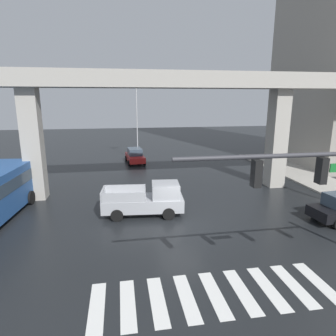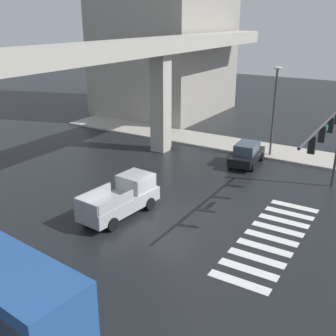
# 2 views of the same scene
# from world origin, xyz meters

# --- Properties ---
(ground_plane) EXTENTS (120.00, 120.00, 0.00)m
(ground_plane) POSITION_xyz_m (0.00, 0.00, 0.00)
(ground_plane) COLOR black
(crosswalk_stripes) EXTENTS (9.35, 2.80, 0.01)m
(crosswalk_stripes) POSITION_xyz_m (-0.00, -6.09, 0.01)
(crosswalk_stripes) COLOR silver
(crosswalk_stripes) RESTS_ON ground
(elevated_overpass) EXTENTS (56.45, 2.56, 9.27)m
(elevated_overpass) POSITION_xyz_m (0.00, 6.76, 8.04)
(elevated_overpass) COLOR #ADA89E
(elevated_overpass) RESTS_ON ground
(sidewalk_east) EXTENTS (4.00, 36.00, 0.15)m
(sidewalk_east) POSITION_xyz_m (14.04, 2.00, 0.07)
(sidewalk_east) COLOR #ADA89E
(sidewalk_east) RESTS_ON ground
(pickup_truck) EXTENTS (5.25, 2.42, 2.08)m
(pickup_truck) POSITION_xyz_m (-1.74, 2.19, 0.99)
(pickup_truck) COLOR #A8AAAF
(pickup_truck) RESTS_ON ground
(sedan_black) EXTENTS (4.44, 2.24, 1.72)m
(sedan_black) POSITION_xyz_m (10.01, -0.80, 0.85)
(sedan_black) COLOR black
(sedan_black) RESTS_ON ground
(traffic_signal_mast) EXTENTS (10.89, 0.32, 6.20)m
(traffic_signal_mast) POSITION_xyz_m (5.23, -7.38, 4.68)
(traffic_signal_mast) COLOR #38383D
(traffic_signal_mast) RESTS_ON ground
(street_lamp_near_corner) EXTENTS (0.44, 0.70, 7.24)m
(street_lamp_near_corner) POSITION_xyz_m (12.84, -1.75, 4.56)
(street_lamp_near_corner) COLOR #38383D
(street_lamp_near_corner) RESTS_ON ground
(fire_hydrant) EXTENTS (0.24, 0.24, 0.85)m
(fire_hydrant) POSITION_xyz_m (12.44, -1.10, 0.43)
(fire_hydrant) COLOR red
(fire_hydrant) RESTS_ON ground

